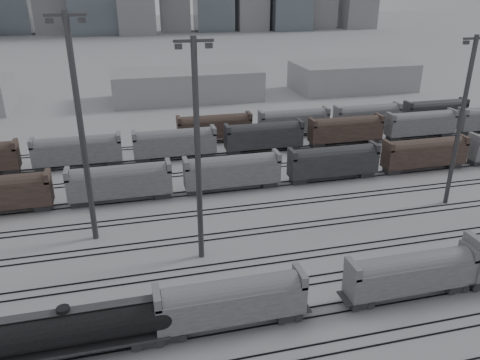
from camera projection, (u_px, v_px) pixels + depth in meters
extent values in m
plane|color=#AFAEB3|center=(228.00, 335.00, 43.46)|extent=(900.00, 900.00, 0.00)
cube|color=black|center=(237.00, 359.00, 40.50)|extent=(220.00, 0.07, 0.16)
cube|color=black|center=(227.00, 332.00, 43.68)|extent=(220.00, 0.07, 0.16)
cube|color=black|center=(224.00, 322.00, 44.96)|extent=(220.00, 0.07, 0.16)
cube|color=black|center=(217.00, 299.00, 48.14)|extent=(220.00, 0.07, 0.16)
cube|color=black|center=(214.00, 291.00, 49.42)|extent=(220.00, 0.07, 0.16)
cube|color=black|center=(208.00, 272.00, 52.60)|extent=(220.00, 0.07, 0.16)
cube|color=black|center=(206.00, 265.00, 53.88)|extent=(220.00, 0.07, 0.16)
cube|color=black|center=(198.00, 241.00, 58.85)|extent=(220.00, 0.07, 0.16)
cube|color=black|center=(196.00, 236.00, 60.13)|extent=(220.00, 0.07, 0.16)
cube|color=black|center=(189.00, 217.00, 65.09)|extent=(220.00, 0.07, 0.16)
cube|color=black|center=(188.00, 212.00, 66.37)|extent=(220.00, 0.07, 0.16)
cube|color=black|center=(183.00, 196.00, 71.33)|extent=(220.00, 0.07, 0.16)
cube|color=black|center=(181.00, 192.00, 72.61)|extent=(220.00, 0.07, 0.16)
cube|color=black|center=(176.00, 176.00, 78.47)|extent=(220.00, 0.07, 0.16)
cube|color=black|center=(175.00, 173.00, 79.75)|extent=(220.00, 0.07, 0.16)
cube|color=black|center=(171.00, 160.00, 85.60)|extent=(220.00, 0.07, 0.16)
cube|color=black|center=(170.00, 158.00, 86.88)|extent=(220.00, 0.07, 0.16)
cube|color=black|center=(166.00, 146.00, 92.74)|extent=(220.00, 0.07, 0.16)
cube|color=black|center=(165.00, 144.00, 94.02)|extent=(220.00, 0.07, 0.16)
cube|color=#252528|center=(148.00, 335.00, 42.47)|extent=(2.90, 2.35, 0.78)
cube|color=#252528|center=(69.00, 344.00, 40.74)|extent=(17.32, 3.02, 0.28)
cylinder|color=black|center=(66.00, 327.00, 40.04)|extent=(16.20, 3.24, 3.24)
sphere|color=black|center=(161.00, 312.00, 41.87)|extent=(3.24, 3.24, 3.24)
cylinder|color=black|center=(63.00, 310.00, 39.34)|extent=(1.12, 1.12, 0.56)
cube|color=#252528|center=(63.00, 311.00, 39.38)|extent=(15.64, 1.01, 0.07)
cube|color=#252528|center=(172.00, 332.00, 43.01)|extent=(2.43, 1.96, 0.65)
cube|color=#252528|center=(287.00, 313.00, 45.54)|extent=(2.43, 1.96, 0.65)
cube|color=gray|center=(231.00, 303.00, 43.41)|extent=(14.02, 2.80, 2.99)
cylinder|color=gray|center=(231.00, 293.00, 42.97)|extent=(12.72, 2.71, 2.71)
cube|color=gray|center=(157.00, 298.00, 41.16)|extent=(0.65, 2.80, 1.31)
cube|color=gray|center=(300.00, 276.00, 44.20)|extent=(0.65, 2.80, 1.31)
cone|color=#252528|center=(231.00, 319.00, 44.13)|extent=(2.24, 2.24, 0.84)
cube|color=#252528|center=(359.00, 301.00, 47.28)|extent=(2.38, 1.93, 0.64)
cube|color=#252528|center=(453.00, 285.00, 49.77)|extent=(2.38, 1.93, 0.64)
cube|color=gray|center=(410.00, 275.00, 47.68)|extent=(13.76, 2.75, 2.94)
cylinder|color=gray|center=(412.00, 266.00, 47.25)|extent=(12.47, 2.66, 2.66)
cube|color=gray|center=(353.00, 269.00, 45.47)|extent=(0.64, 2.75, 1.28)
cube|color=gray|center=(469.00, 251.00, 48.45)|extent=(0.64, 2.75, 1.28)
cone|color=#252528|center=(408.00, 289.00, 48.38)|extent=(2.20, 2.20, 0.83)
cube|color=#252528|center=(477.00, 280.00, 50.41)|extent=(2.80, 2.26, 0.75)
cube|color=gray|center=(476.00, 244.00, 48.28)|extent=(0.75, 3.23, 1.51)
cylinder|color=#3D3D3F|center=(82.00, 135.00, 54.46)|extent=(0.71, 0.71, 27.56)
cube|color=#3D3D3F|center=(65.00, 15.00, 49.28)|extent=(4.41, 0.33, 0.33)
cube|color=#3D3D3F|center=(49.00, 21.00, 49.12)|extent=(0.77, 0.55, 0.55)
cube|color=#3D3D3F|center=(82.00, 20.00, 49.87)|extent=(0.77, 0.55, 0.55)
cylinder|color=#3D3D3F|center=(198.00, 157.00, 50.89)|extent=(0.65, 0.65, 25.37)
cube|color=#3D3D3F|center=(194.00, 41.00, 46.12)|extent=(4.06, 0.30, 0.30)
cube|color=#3D3D3F|center=(178.00, 47.00, 45.97)|extent=(0.71, 0.51, 0.51)
cube|color=#3D3D3F|center=(209.00, 46.00, 46.66)|extent=(0.71, 0.51, 0.51)
cylinder|color=#3D3D3F|center=(460.00, 125.00, 64.67)|extent=(0.61, 0.61, 23.99)
cube|color=#3D3D3F|center=(476.00, 38.00, 60.16)|extent=(3.84, 0.29, 0.29)
cube|color=#3D3D3F|center=(466.00, 42.00, 60.02)|extent=(0.67, 0.48, 0.48)
cube|color=gray|center=(120.00, 184.00, 68.88)|extent=(15.00, 3.00, 5.60)
cube|color=gray|center=(232.00, 173.00, 72.71)|extent=(15.00, 3.00, 5.60)
cube|color=#252528|center=(333.00, 163.00, 76.55)|extent=(15.00, 3.00, 5.60)
cube|color=brown|center=(424.00, 155.00, 80.39)|extent=(15.00, 3.00, 5.60)
cube|color=gray|center=(78.00, 152.00, 81.57)|extent=(15.00, 3.00, 5.60)
cube|color=gray|center=(175.00, 144.00, 85.40)|extent=(15.00, 3.00, 5.60)
cube|color=#252528|center=(264.00, 137.00, 89.24)|extent=(15.00, 3.00, 5.60)
cube|color=brown|center=(346.00, 131.00, 93.08)|extent=(15.00, 3.00, 5.60)
cube|color=gray|center=(421.00, 125.00, 96.91)|extent=(15.00, 3.00, 5.60)
cube|color=brown|center=(215.00, 129.00, 94.57)|extent=(15.00, 3.00, 5.60)
cube|color=gray|center=(294.00, 123.00, 98.41)|extent=(15.00, 3.00, 5.60)
cube|color=gray|center=(367.00, 118.00, 102.24)|extent=(15.00, 3.00, 5.60)
cube|color=#252528|center=(435.00, 113.00, 106.08)|extent=(15.00, 3.00, 5.60)
cube|color=gray|center=(187.00, 85.00, 128.89)|extent=(40.00, 18.00, 8.00)
cube|color=gray|center=(352.00, 76.00, 140.17)|extent=(35.00, 18.00, 8.00)
cube|color=gray|center=(175.00, 1.00, 292.54)|extent=(18.00, 14.40, 38.00)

